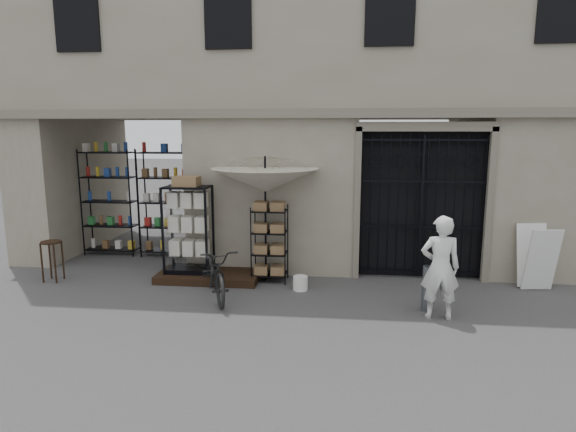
# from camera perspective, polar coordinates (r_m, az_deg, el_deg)

# --- Properties ---
(ground) EXTENTS (80.00, 80.00, 0.00)m
(ground) POSITION_cam_1_polar(r_m,az_deg,el_deg) (7.97, 4.73, -11.52)
(ground) COLOR black
(ground) RESTS_ON ground
(main_building) EXTENTS (14.00, 4.00, 9.00)m
(main_building) POSITION_cam_1_polar(r_m,az_deg,el_deg) (11.51, 5.64, 17.94)
(main_building) COLOR gray
(main_building) RESTS_ON ground
(shop_recess) EXTENTS (3.00, 1.70, 3.00)m
(shop_recess) POSITION_cam_1_polar(r_m,az_deg,el_deg) (11.31, -18.19, 2.36)
(shop_recess) COLOR black
(shop_recess) RESTS_ON ground
(shop_shelving) EXTENTS (2.70, 0.50, 2.50)m
(shop_shelving) POSITION_cam_1_polar(r_m,az_deg,el_deg) (11.82, -17.35, 1.50)
(shop_shelving) COLOR black
(shop_shelving) RESTS_ON ground
(iron_gate) EXTENTS (2.50, 0.21, 3.00)m
(iron_gate) POSITION_cam_1_polar(r_m,az_deg,el_deg) (9.92, 15.38, 1.46)
(iron_gate) COLOR black
(iron_gate) RESTS_ON ground
(step_platform) EXTENTS (2.00, 0.90, 0.15)m
(step_platform) POSITION_cam_1_polar(r_m,az_deg,el_deg) (9.75, -9.37, -7.06)
(step_platform) COLOR black
(step_platform) RESTS_ON ground
(display_cabinet) EXTENTS (0.96, 0.71, 1.86)m
(display_cabinet) POSITION_cam_1_polar(r_m,az_deg,el_deg) (9.67, -11.73, -2.09)
(display_cabinet) COLOR black
(display_cabinet) RESTS_ON step_platform
(wire_rack) EXTENTS (0.70, 0.53, 1.50)m
(wire_rack) POSITION_cam_1_polar(r_m,az_deg,el_deg) (9.40, -2.18, -3.42)
(wire_rack) COLOR black
(wire_rack) RESTS_ON ground
(market_umbrella) EXTENTS (1.96, 1.99, 2.94)m
(market_umbrella) POSITION_cam_1_polar(r_m,az_deg,el_deg) (9.25, -2.73, 5.04)
(market_umbrella) COLOR black
(market_umbrella) RESTS_ON ground
(white_bucket) EXTENTS (0.32, 0.32, 0.26)m
(white_bucket) POSITION_cam_1_polar(r_m,az_deg,el_deg) (9.03, 1.47, -7.96)
(white_bucket) COLOR silver
(white_bucket) RESTS_ON ground
(bicycle) EXTENTS (0.95, 1.11, 1.79)m
(bicycle) POSITION_cam_1_polar(r_m,az_deg,el_deg) (8.81, -8.53, -9.45)
(bicycle) COLOR black
(bicycle) RESTS_ON ground
(wooden_stool) EXTENTS (0.45, 0.45, 0.80)m
(wooden_stool) POSITION_cam_1_polar(r_m,az_deg,el_deg) (10.54, -26.15, -4.70)
(wooden_stool) COLOR black
(wooden_stool) RESTS_ON ground
(steel_bollard) EXTENTS (0.17, 0.17, 0.76)m
(steel_bollard) POSITION_cam_1_polar(r_m,az_deg,el_deg) (8.28, 16.05, -8.24)
(steel_bollard) COLOR #565A60
(steel_bollard) RESTS_ON ground
(shopkeeper) EXTENTS (0.62, 1.66, 0.40)m
(shopkeeper) POSITION_cam_1_polar(r_m,az_deg,el_deg) (8.16, 17.27, -11.43)
(shopkeeper) COLOR silver
(shopkeeper) RESTS_ON ground
(easel_sign) EXTENTS (0.63, 0.70, 1.18)m
(easel_sign) POSITION_cam_1_polar(r_m,az_deg,el_deg) (10.06, 27.40, -4.39)
(easel_sign) COLOR silver
(easel_sign) RESTS_ON ground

